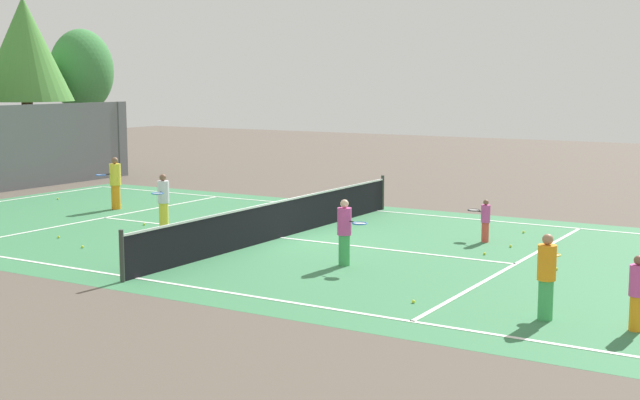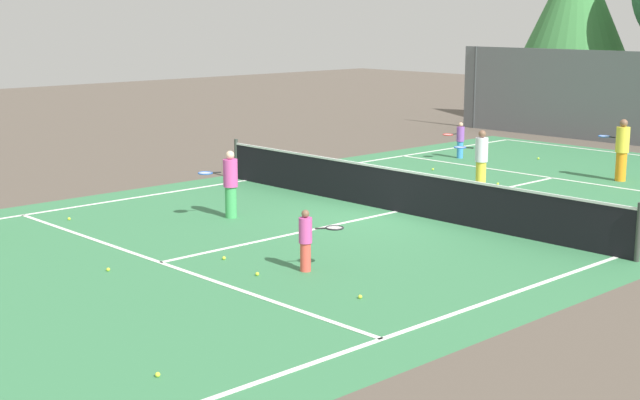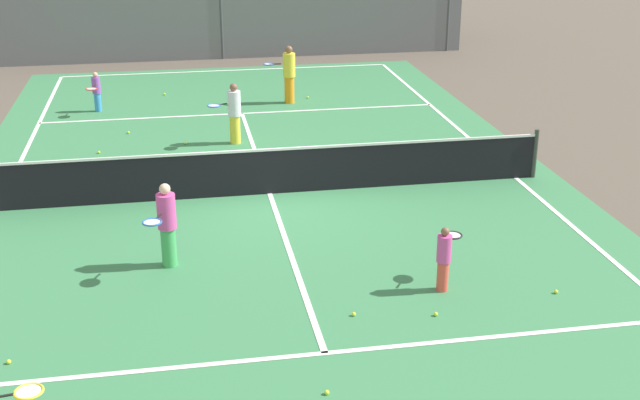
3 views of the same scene
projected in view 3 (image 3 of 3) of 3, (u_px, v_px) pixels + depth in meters
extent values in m
plane|color=brown|center=(270.00, 194.00, 17.61)|extent=(80.00, 80.00, 0.00)
cube|color=#387A4C|center=(270.00, 194.00, 17.60)|extent=(13.00, 25.00, 0.00)
cube|color=white|center=(516.00, 178.00, 18.51)|extent=(0.10, 24.00, 0.01)
cube|color=white|center=(227.00, 70.00, 28.60)|extent=(11.00, 0.10, 0.01)
cube|color=white|center=(325.00, 353.00, 11.74)|extent=(11.00, 0.10, 0.01)
cube|color=white|center=(242.00, 114.00, 23.47)|extent=(11.00, 0.10, 0.01)
cube|color=white|center=(270.00, 193.00, 17.60)|extent=(0.10, 12.80, 0.01)
cylinder|color=#333833|center=(535.00, 154.00, 18.38)|extent=(0.10, 0.10, 1.10)
cube|color=black|center=(269.00, 173.00, 17.43)|extent=(11.80, 0.03, 0.95)
cube|color=white|center=(269.00, 150.00, 17.25)|extent=(11.80, 0.04, 0.05)
cube|color=slate|center=(221.00, 14.00, 29.85)|extent=(18.00, 0.06, 3.20)
cylinder|color=#3F4447|center=(221.00, 14.00, 29.85)|extent=(0.12, 0.12, 3.20)
cylinder|color=#3F4447|center=(448.00, 8.00, 31.25)|extent=(0.12, 0.12, 3.20)
cylinder|color=brown|center=(253.00, 5.00, 33.41)|extent=(0.33, 0.33, 2.81)
cylinder|color=brown|center=(41.00, 11.00, 32.72)|extent=(0.44, 0.44, 2.52)
cylinder|color=yellow|center=(235.00, 129.00, 20.79)|extent=(0.26, 0.26, 0.71)
cylinder|color=silver|center=(234.00, 103.00, 20.54)|extent=(0.33, 0.33, 0.62)
sphere|color=brown|center=(234.00, 87.00, 20.39)|extent=(0.19, 0.19, 0.19)
cylinder|color=black|center=(223.00, 104.00, 20.36)|extent=(0.19, 0.11, 0.03)
torus|color=blue|center=(214.00, 106.00, 20.23)|extent=(0.44, 0.44, 0.03)
cylinder|color=silver|center=(214.00, 106.00, 20.23)|extent=(0.37, 0.37, 0.00)
cylinder|color=#E54C3F|center=(443.00, 276.00, 13.44)|extent=(0.19, 0.19, 0.51)
cylinder|color=#D14799|center=(444.00, 249.00, 13.26)|extent=(0.24, 0.24, 0.45)
sphere|color=brown|center=(445.00, 232.00, 13.16)|extent=(0.14, 0.14, 0.14)
cylinder|color=black|center=(449.00, 241.00, 13.49)|extent=(0.13, 0.18, 0.03)
torus|color=black|center=(453.00, 235.00, 13.70)|extent=(0.46, 0.46, 0.03)
cylinder|color=silver|center=(453.00, 235.00, 13.70)|extent=(0.38, 0.38, 0.00)
cylinder|color=#3FA559|center=(169.00, 247.00, 14.26)|extent=(0.26, 0.26, 0.70)
cylinder|color=#D14799|center=(166.00, 211.00, 14.02)|extent=(0.32, 0.32, 0.61)
sphere|color=beige|center=(165.00, 189.00, 13.88)|extent=(0.19, 0.19, 0.19)
cylinder|color=black|center=(159.00, 216.00, 13.73)|extent=(0.11, 0.19, 0.03)
torus|color=blue|center=(152.00, 222.00, 13.51)|extent=(0.44, 0.44, 0.03)
cylinder|color=silver|center=(152.00, 222.00, 13.51)|extent=(0.36, 0.36, 0.00)
cylinder|color=black|center=(4.00, 396.00, 8.99)|extent=(0.20, 0.06, 0.03)
torus|color=yellow|center=(29.00, 392.00, 9.06)|extent=(0.38, 0.38, 0.03)
cylinder|color=silver|center=(29.00, 392.00, 9.06)|extent=(0.31, 0.31, 0.00)
cylinder|color=#388CD8|center=(98.00, 102.00, 23.62)|extent=(0.19, 0.19, 0.53)
cylinder|color=purple|center=(96.00, 85.00, 23.44)|extent=(0.24, 0.24, 0.46)
sphere|color=tan|center=(95.00, 75.00, 23.33)|extent=(0.14, 0.14, 0.14)
cylinder|color=black|center=(94.00, 87.00, 23.18)|extent=(0.06, 0.20, 0.03)
torus|color=red|center=(91.00, 89.00, 22.95)|extent=(0.38, 0.38, 0.03)
cylinder|color=silver|center=(91.00, 89.00, 22.95)|extent=(0.32, 0.32, 0.00)
cylinder|color=orange|center=(289.00, 90.00, 24.47)|extent=(0.29, 0.29, 0.78)
cylinder|color=yellow|center=(289.00, 65.00, 24.20)|extent=(0.36, 0.36, 0.69)
sphere|color=brown|center=(289.00, 50.00, 24.04)|extent=(0.21, 0.21, 0.21)
cylinder|color=black|center=(278.00, 64.00, 24.16)|extent=(0.20, 0.05, 0.03)
torus|color=blue|center=(269.00, 64.00, 24.14)|extent=(0.36, 0.36, 0.03)
cylinder|color=silver|center=(269.00, 64.00, 24.14)|extent=(0.30, 0.30, 0.00)
sphere|color=#CCE533|center=(9.00, 362.00, 11.48)|extent=(0.07, 0.07, 0.07)
sphere|color=#CCE533|center=(327.00, 392.00, 10.81)|extent=(0.07, 0.07, 0.07)
sphere|color=#CCE533|center=(233.00, 133.00, 21.60)|extent=(0.07, 0.07, 0.07)
sphere|color=#CCE533|center=(128.00, 133.00, 21.66)|extent=(0.07, 0.07, 0.07)
sphere|color=#CCE533|center=(99.00, 152.00, 20.12)|extent=(0.07, 0.07, 0.07)
sphere|color=#CCE533|center=(436.00, 314.00, 12.73)|extent=(0.07, 0.07, 0.07)
sphere|color=#CCE533|center=(292.00, 76.00, 27.75)|extent=(0.07, 0.07, 0.07)
sphere|color=#CCE533|center=(556.00, 292.00, 13.41)|extent=(0.07, 0.07, 0.07)
sphere|color=#CCE533|center=(164.00, 94.00, 25.43)|extent=(0.07, 0.07, 0.07)
sphere|color=#CCE533|center=(354.00, 314.00, 12.73)|extent=(0.07, 0.07, 0.07)
sphere|color=#CCE533|center=(308.00, 97.00, 25.07)|extent=(0.07, 0.07, 0.07)
sphere|color=#CCE533|center=(185.00, 143.00, 20.79)|extent=(0.07, 0.07, 0.07)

